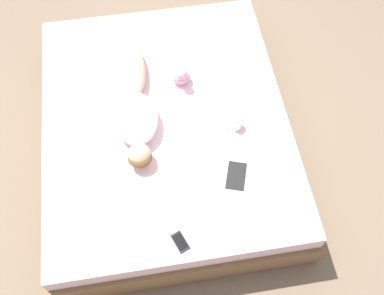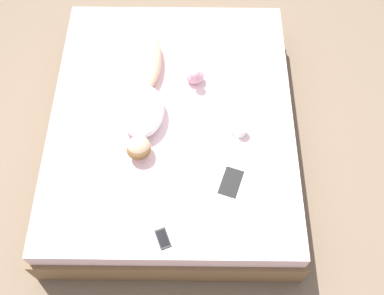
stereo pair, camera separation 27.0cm
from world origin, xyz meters
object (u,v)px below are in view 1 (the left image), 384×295
open_magazine (250,178)px  coffee_mug (236,124)px  person (135,105)px  cell_phone (180,242)px

open_magazine → coffee_mug: size_ratio=3.98×
person → cell_phone: (-0.18, 1.07, -0.08)m
person → open_magazine: 1.02m
open_magazine → coffee_mug: 0.44m
cell_phone → open_magazine: bearing=-167.0°
person → open_magazine: size_ratio=2.43×
coffee_mug → person: bearing=-19.7°
open_magazine → coffee_mug: (0.01, -0.44, 0.04)m
open_magazine → cell_phone: (0.55, 0.38, 0.00)m
coffee_mug → cell_phone: size_ratio=0.78×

